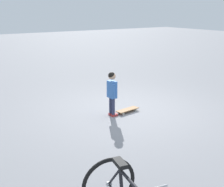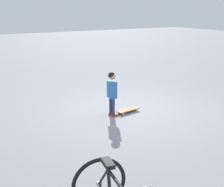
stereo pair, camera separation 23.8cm
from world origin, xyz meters
The scene contains 3 objects.
ground_plane centered at (0.00, 0.00, 0.00)m, with size 50.00×50.00×0.00m, color gray.
child_person centered at (0.05, -0.59, 0.66)m, with size 0.37×0.22×1.06m.
skateboard centered at (0.05, -0.13, 0.06)m, with size 0.27×0.63×0.07m.
Camera 2 is at (5.68, -4.06, 2.46)m, focal length 47.47 mm.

